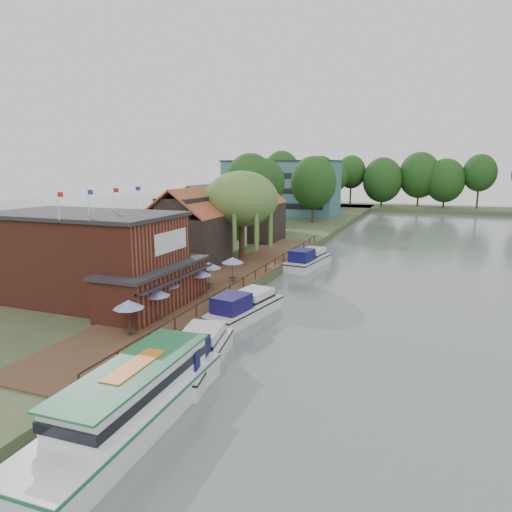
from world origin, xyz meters
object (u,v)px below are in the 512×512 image
(pub, at_px, (105,258))
(willow, at_px, (242,216))
(umbrella_2, at_px, (165,295))
(swan, at_px, (160,388))
(cottage_c, at_px, (256,212))
(cruiser_0, at_px, (196,349))
(cottage_b, at_px, (204,217))
(cruiser_2, at_px, (308,257))
(umbrella_1, at_px, (156,305))
(tour_boat, at_px, (128,399))
(umbrella_0, at_px, (129,318))
(umbrella_3, at_px, (199,283))
(umbrella_5, at_px, (233,269))
(umbrella_4, at_px, (209,275))
(cottage_a, at_px, (187,227))
(hotel_block, at_px, (282,188))
(cruiser_1, at_px, (244,304))

(pub, bearing_deg, willow, 80.07)
(umbrella_2, xyz_separation_m, swan, (5.54, -9.56, -2.07))
(willow, bearing_deg, cottage_c, 104.04)
(cottage_c, relative_size, cruiser_0, 0.88)
(cottage_b, bearing_deg, cruiser_2, -7.62)
(umbrella_1, bearing_deg, swan, -56.04)
(willow, relative_size, umbrella_2, 4.39)
(cottage_b, height_order, swan, cottage_b)
(cottage_c, distance_m, umbrella_2, 34.96)
(cottage_c, xyz_separation_m, cruiser_0, (11.62, -40.52, -4.09))
(cruiser_2, xyz_separation_m, swan, (0.42, -32.94, -1.00))
(tour_boat, bearing_deg, umbrella_2, 113.45)
(cottage_c, height_order, tour_boat, cottage_c)
(umbrella_2, bearing_deg, umbrella_0, -82.46)
(umbrella_1, bearing_deg, cruiser_0, -35.81)
(pub, distance_m, cottage_c, 34.01)
(umbrella_3, height_order, umbrella_5, same)
(cottage_b, bearing_deg, umbrella_2, -69.04)
(umbrella_1, relative_size, cruiser_2, 0.24)
(cottage_b, bearing_deg, umbrella_5, -54.81)
(willow, distance_m, umbrella_4, 14.24)
(cottage_a, bearing_deg, umbrella_3, -56.68)
(umbrella_2, height_order, umbrella_4, same)
(umbrella_0, distance_m, cruiser_2, 29.21)
(cottage_b, height_order, umbrella_1, cottage_b)
(swan, bearing_deg, umbrella_0, 139.69)
(cottage_c, height_order, swan, cottage_c)
(cottage_c, xyz_separation_m, umbrella_4, (5.93, -27.47, -2.96))
(umbrella_3, distance_m, cruiser_0, 11.59)
(hotel_block, bearing_deg, swan, -76.61)
(swan, bearing_deg, pub, 138.60)
(cruiser_2, bearing_deg, umbrella_1, -92.26)
(cottage_c, relative_size, swan, 19.32)
(hotel_block, distance_m, cruiser_1, 70.81)
(umbrella_5, xyz_separation_m, cruiser_0, (4.63, -15.95, -1.13))
(willow, bearing_deg, umbrella_5, -71.76)
(pub, distance_m, umbrella_0, 9.01)
(tour_boat, height_order, swan, tour_boat)
(tour_boat, bearing_deg, cottage_b, 110.69)
(tour_boat, bearing_deg, hotel_block, 101.50)
(hotel_block, bearing_deg, umbrella_0, -79.35)
(cruiser_1, bearing_deg, umbrella_5, 130.98)
(umbrella_0, xyz_separation_m, cruiser_2, (4.40, 28.86, -1.07))
(umbrella_1, bearing_deg, pub, 156.56)
(umbrella_3, distance_m, umbrella_4, 2.81)
(pub, height_order, cottage_b, cottage_b)
(umbrella_0, distance_m, tour_boat, 9.30)
(cottage_b, relative_size, willow, 0.92)
(cottage_c, bearing_deg, tour_boat, -75.98)
(hotel_block, xyz_separation_m, cottage_b, (4.00, -46.00, -1.90))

